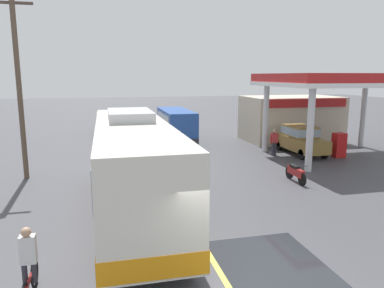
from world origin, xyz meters
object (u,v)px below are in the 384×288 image
cyclist_on_shoulder (29,267)px  car_trailing_behind_bus (106,122)px  coach_bus_main (134,168)px  car_at_pump (300,138)px  motorcycle_parked_forecourt (296,173)px  minibus_opposing_lane (176,123)px  pedestrian_near_pump (274,141)px

cyclist_on_shoulder → car_trailing_behind_bus: car_trailing_behind_bus is taller
coach_bus_main → car_at_pump: (11.26, 8.00, -0.71)m
motorcycle_parked_forecourt → car_trailing_behind_bus: 19.12m
minibus_opposing_lane → cyclist_on_shoulder: minibus_opposing_lane is taller
car_at_pump → car_trailing_behind_bus: 16.57m
car_trailing_behind_bus → car_at_pump: bearing=-43.2°
motorcycle_parked_forecourt → pedestrian_near_pump: size_ratio=1.08×
pedestrian_near_pump → cyclist_on_shoulder: bearing=-133.6°
coach_bus_main → car_at_pump: coach_bus_main is taller
cyclist_on_shoulder → motorcycle_parked_forecourt: cyclist_on_shoulder is taller
motorcycle_parked_forecourt → car_trailing_behind_bus: bearing=116.7°
car_at_pump → cyclist_on_shoulder: size_ratio=2.31×
cyclist_on_shoulder → car_trailing_behind_bus: (1.90, 24.14, 0.23)m
minibus_opposing_lane → motorcycle_parked_forecourt: 12.28m
minibus_opposing_lane → car_trailing_behind_bus: minibus_opposing_lane is taller
car_at_pump → minibus_opposing_lane: size_ratio=0.69×
car_at_pump → minibus_opposing_lane: minibus_opposing_lane is taller
cyclist_on_shoulder → pedestrian_near_pump: size_ratio=1.10×
minibus_opposing_lane → motorcycle_parked_forecourt: minibus_opposing_lane is taller
coach_bus_main → car_at_pump: size_ratio=2.63×
motorcycle_parked_forecourt → coach_bus_main: bearing=-163.7°
car_at_pump → car_trailing_behind_bus: size_ratio=1.00×
minibus_opposing_lane → cyclist_on_shoulder: bearing=-110.5°
coach_bus_main → car_at_pump: bearing=35.4°
minibus_opposing_lane → pedestrian_near_pump: bearing=-49.8°
minibus_opposing_lane → car_trailing_behind_bus: (-5.12, 5.34, -0.46)m
pedestrian_near_pump → car_trailing_behind_bus: car_trailing_behind_bus is taller
coach_bus_main → car_trailing_behind_bus: 19.38m
coach_bus_main → minibus_opposing_lane: (4.30, 14.01, -0.25)m
motorcycle_parked_forecourt → pedestrian_near_pump: pedestrian_near_pump is taller
coach_bus_main → motorcycle_parked_forecourt: (7.76, 2.27, -1.28)m
car_at_pump → coach_bus_main: bearing=-144.6°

